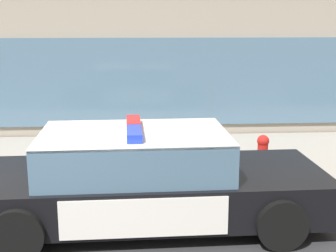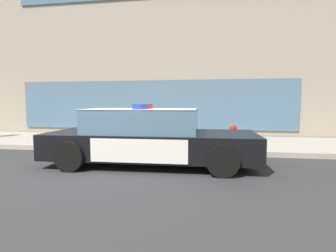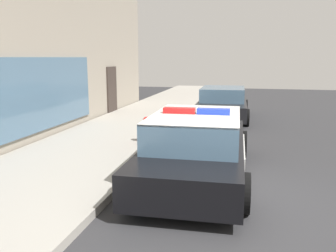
% 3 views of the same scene
% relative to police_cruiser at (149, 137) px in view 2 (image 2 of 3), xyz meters
% --- Properties ---
extents(ground, '(48.00, 48.00, 0.00)m').
position_rel_police_cruiser_xyz_m(ground, '(-1.56, -0.76, -0.68)').
color(ground, '#303033').
extents(sidewalk, '(48.00, 3.53, 0.15)m').
position_rel_police_cruiser_xyz_m(sidewalk, '(-1.56, 3.04, -0.61)').
color(sidewalk, '#A39E93').
rests_on(sidewalk, ground).
extents(storefront_building, '(20.18, 11.40, 9.03)m').
position_rel_police_cruiser_xyz_m(storefront_building, '(1.39, 10.51, 3.83)').
color(storefront_building, gray).
rests_on(storefront_building, ground).
extents(police_cruiser, '(5.10, 2.22, 1.49)m').
position_rel_police_cruiser_xyz_m(police_cruiser, '(0.00, 0.00, 0.00)').
color(police_cruiser, black).
rests_on(police_cruiser, ground).
extents(fire_hydrant, '(0.34, 0.39, 0.73)m').
position_rel_police_cruiser_xyz_m(fire_hydrant, '(2.19, 1.71, -0.18)').
color(fire_hydrant, red).
rests_on(fire_hydrant, sidewalk).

